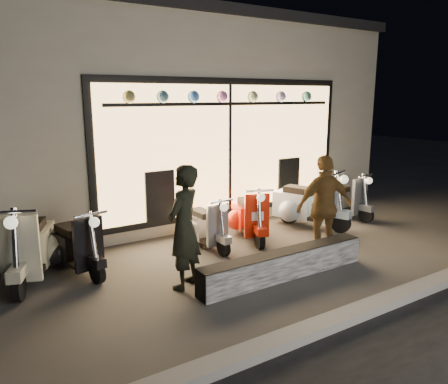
{
  "coord_description": "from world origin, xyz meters",
  "views": [
    {
      "loc": [
        -3.81,
        -5.12,
        2.55
      ],
      "look_at": [
        -0.17,
        0.6,
        1.05
      ],
      "focal_mm": 35.0,
      "sensor_mm": 36.0,
      "label": 1
    }
  ],
  "objects_px": {
    "graffiti_barrier": "(284,264)",
    "woman": "(324,207)",
    "scooter_red": "(248,216)",
    "man": "(184,227)",
    "scooter_silver": "(203,226)"
  },
  "relations": [
    {
      "from": "graffiti_barrier",
      "to": "woman",
      "type": "height_order",
      "value": "woman"
    },
    {
      "from": "scooter_red",
      "to": "man",
      "type": "height_order",
      "value": "man"
    },
    {
      "from": "graffiti_barrier",
      "to": "woman",
      "type": "distance_m",
      "value": 1.31
    },
    {
      "from": "woman",
      "to": "graffiti_barrier",
      "type": "bearing_deg",
      "value": 30.27
    },
    {
      "from": "scooter_red",
      "to": "scooter_silver",
      "type": "bearing_deg",
      "value": -161.25
    },
    {
      "from": "graffiti_barrier",
      "to": "scooter_red",
      "type": "bearing_deg",
      "value": 69.57
    },
    {
      "from": "scooter_red",
      "to": "man",
      "type": "relative_size",
      "value": 0.81
    },
    {
      "from": "graffiti_barrier",
      "to": "scooter_red",
      "type": "xyz_separation_m",
      "value": [
        0.68,
        1.82,
        0.19
      ]
    },
    {
      "from": "graffiti_barrier",
      "to": "man",
      "type": "distance_m",
      "value": 1.55
    },
    {
      "from": "scooter_silver",
      "to": "scooter_red",
      "type": "distance_m",
      "value": 0.96
    },
    {
      "from": "scooter_silver",
      "to": "graffiti_barrier",
      "type": "bearing_deg",
      "value": -82.88
    },
    {
      "from": "scooter_red",
      "to": "woman",
      "type": "relative_size",
      "value": 0.82
    },
    {
      "from": "scooter_silver",
      "to": "man",
      "type": "xyz_separation_m",
      "value": [
        -1.04,
        -1.32,
        0.49
      ]
    },
    {
      "from": "scooter_red",
      "to": "woman",
      "type": "xyz_separation_m",
      "value": [
        0.42,
        -1.47,
        0.43
      ]
    },
    {
      "from": "graffiti_barrier",
      "to": "woman",
      "type": "bearing_deg",
      "value": 17.52
    }
  ]
}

